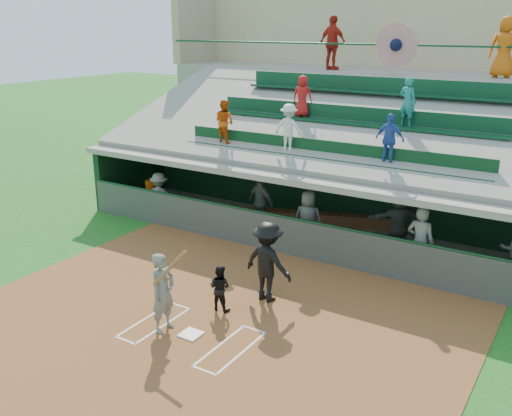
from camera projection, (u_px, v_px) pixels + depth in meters
The scene contains 20 objects.
ground at pixel (191, 336), 12.11m from camera, with size 100.00×100.00×0.00m, color #195818.
dirt_slab at pixel (205, 325), 12.51m from camera, with size 11.00×9.00×0.02m, color brown.
home_plate at pixel (191, 334), 12.10m from camera, with size 0.43×0.43×0.03m, color silver.
batters_box_chalk at pixel (191, 335), 12.10m from camera, with size 2.65×1.85×0.01m.
dugout_floor at pixel (327, 238), 17.56m from camera, with size 16.00×3.50×0.04m, color gray.
concourse_slab at pixel (403, 131), 22.30m from camera, with size 20.00×3.00×4.60m, color gray.
grandstand at pixel (375, 145), 19.90m from camera, with size 20.40×10.40×7.80m.
batter_at_plate at pixel (163, 292), 12.05m from camera, with size 0.84×0.74×1.95m.
catcher at pixel (220, 288), 13.03m from camera, with size 0.53×0.41×1.09m, color black.
home_umpire at pixel (268, 262), 13.38m from camera, with size 1.26×0.72×1.95m, color black.
dugout_bench at pixel (349, 221), 18.43m from camera, with size 13.20×0.40×0.40m, color brown.
white_table at pixel (153, 201), 19.87m from camera, with size 0.85×0.64×0.75m, color silver.
water_cooler at pixel (151, 186), 19.71m from camera, with size 0.38×0.38×0.38m, color #D04F0C.
dugout_player_a at pixel (160, 197), 18.83m from camera, with size 1.06×0.61×1.63m, color #555753.
dugout_player_b at pixel (261, 202), 18.02m from camera, with size 1.06×0.44×1.80m, color #5D605A.
dugout_player_c at pixel (308, 219), 16.56m from camera, with size 0.84×0.55×1.72m, color #565853.
dugout_player_d at pixel (398, 221), 16.25m from camera, with size 1.72×0.55×1.86m, color #535550.
dugout_player_e at pixel (420, 243), 14.45m from camera, with size 0.71×0.47×1.96m, color #5B5E59.
concourse_staff_a at pixel (333, 43), 21.78m from camera, with size 1.19×0.50×2.03m, color #B22014.
concourse_staff_b at pixel (505, 47), 18.41m from camera, with size 0.96×0.63×1.97m, color #D2550C.
Camera 1 is at (6.82, -8.34, 6.33)m, focal length 40.00 mm.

